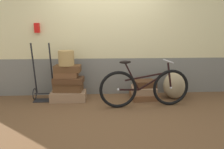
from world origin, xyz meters
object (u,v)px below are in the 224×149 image
object	(u,v)px
suitcase_0	(69,96)
luggage_trolley	(44,86)
suitcase_6	(144,90)
bicycle	(145,88)
suitcase_2	(69,80)
suitcase_1	(68,87)
wicker_basket	(66,58)
suitcase_3	(66,75)
suitcase_7	(145,84)
burlap_sack	(175,85)
suitcase_4	(68,69)
suitcase_5	(144,96)

from	to	relation	value
suitcase_0	luggage_trolley	size ratio (longest dim) A/B	0.60
suitcase_6	bicycle	xyz separation A→B (m)	(-0.09, -0.47, 0.19)
suitcase_2	suitcase_6	xyz separation A→B (m)	(1.60, 0.02, -0.25)
suitcase_0	suitcase_1	xyz separation A→B (m)	(-0.00, 0.04, 0.19)
wicker_basket	bicycle	distance (m)	1.69
suitcase_0	suitcase_6	world-z (taller)	suitcase_6
suitcase_2	suitcase_3	xyz separation A→B (m)	(-0.05, 0.01, 0.11)
suitcase_2	suitcase_7	world-z (taller)	suitcase_2
burlap_sack	suitcase_1	bearing A→B (deg)	178.67
wicker_basket	bicycle	world-z (taller)	wicker_basket
suitcase_4	wicker_basket	world-z (taller)	wicker_basket
luggage_trolley	burlap_sack	world-z (taller)	luggage_trolley
suitcase_0	suitcase_7	world-z (taller)	suitcase_7
suitcase_2	bicycle	xyz separation A→B (m)	(1.51, -0.45, -0.06)
suitcase_1	bicycle	distance (m)	1.60
suitcase_1	bicycle	world-z (taller)	bicycle
suitcase_6	burlap_sack	size ratio (longest dim) A/B	0.90
suitcase_4	suitcase_6	world-z (taller)	suitcase_4
suitcase_0	suitcase_2	size ratio (longest dim) A/B	1.19
suitcase_6	suitcase_2	bearing A→B (deg)	-173.29
suitcase_3	luggage_trolley	world-z (taller)	luggage_trolley
wicker_basket	suitcase_1	bearing A→B (deg)	70.63
suitcase_7	luggage_trolley	world-z (taller)	luggage_trolley
suitcase_7	luggage_trolley	bearing A→B (deg)	172.30
suitcase_3	burlap_sack	world-z (taller)	suitcase_3
suitcase_3	bicycle	size ratio (longest dim) A/B	0.27
suitcase_3	suitcase_5	bearing A→B (deg)	2.15
suitcase_3	wicker_basket	distance (m)	0.35
suitcase_5	burlap_sack	bearing A→B (deg)	-6.78
suitcase_4	luggage_trolley	world-z (taller)	luggage_trolley
suitcase_0	suitcase_1	size ratio (longest dim) A/B	1.24
suitcase_0	suitcase_5	world-z (taller)	suitcase_0
suitcase_3	suitcase_4	distance (m)	0.13
suitcase_6	bicycle	world-z (taller)	bicycle
suitcase_4	wicker_basket	bearing A→B (deg)	-116.50
suitcase_2	suitcase_1	bearing A→B (deg)	123.21
suitcase_0	suitcase_7	xyz separation A→B (m)	(1.64, 0.03, 0.23)
suitcase_7	suitcase_1	bearing A→B (deg)	173.42
suitcase_5	suitcase_6	size ratio (longest dim) A/B	1.06
suitcase_6	bicycle	bearing A→B (deg)	-94.72
suitcase_1	suitcase_4	bearing A→B (deg)	-41.43
luggage_trolley	suitcase_1	bearing A→B (deg)	-4.82
suitcase_7	bicycle	bearing A→B (deg)	-109.73
suitcase_2	bicycle	distance (m)	1.58
suitcase_5	wicker_basket	distance (m)	1.84
bicycle	suitcase_6	bearing A→B (deg)	79.12
wicker_basket	suitcase_7	bearing A→B (deg)	0.78
luggage_trolley	burlap_sack	distance (m)	2.81
suitcase_2	suitcase_6	world-z (taller)	suitcase_2
suitcase_0	suitcase_1	distance (m)	0.20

